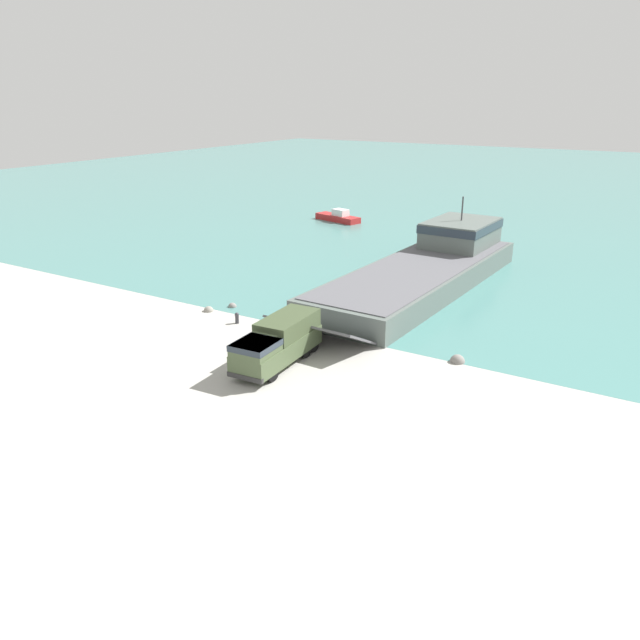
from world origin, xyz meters
TOP-DOWN VIEW (x-y plane):
  - ground_plane at (0.00, 0.00)m, footprint 240.00×240.00m
  - water_surface at (0.00, 96.27)m, footprint 240.00×180.00m
  - landing_craft at (1.70, 22.87)m, footprint 9.41×32.82m
  - military_truck at (0.47, 0.10)m, footprint 2.96×7.88m
  - soldier_on_ramp at (-1.83, 0.48)m, footprint 0.50×0.45m
  - moored_boat_a at (-20.54, 44.65)m, footprint 7.26×3.80m
  - mooring_bollard at (-6.67, 4.71)m, footprint 0.34×0.34m
  - shoreline_rock_a at (10.47, 6.48)m, footprint 1.01×1.01m
  - shoreline_rock_b at (-4.82, 7.18)m, footprint 0.80×0.80m
  - shoreline_rock_c at (-10.47, 5.75)m, footprint 0.82×0.82m
  - shoreline_rock_d at (-9.49, 7.61)m, footprint 0.70×0.70m

SIDE VIEW (x-z plane):
  - ground_plane at x=0.00m, z-range 0.00..0.00m
  - shoreline_rock_a at x=10.47m, z-range -0.50..0.50m
  - shoreline_rock_b at x=-4.82m, z-range -0.40..0.40m
  - shoreline_rock_c at x=-10.47m, z-range -0.41..0.41m
  - shoreline_rock_d at x=-9.49m, z-range -0.35..0.35m
  - water_surface at x=0.00m, z-range 0.00..0.01m
  - mooring_bollard at x=-6.67m, z-range 0.04..0.91m
  - moored_boat_a at x=-20.54m, z-range -0.29..1.42m
  - soldier_on_ramp at x=-1.83m, z-range 0.14..1.86m
  - military_truck at x=0.47m, z-range 0.07..2.98m
  - landing_craft at x=1.70m, z-range -1.88..5.19m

